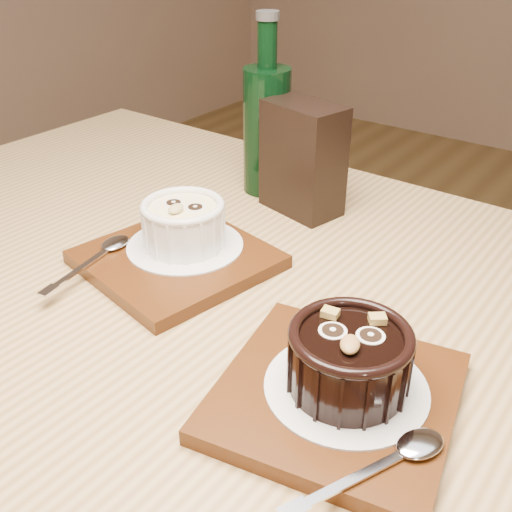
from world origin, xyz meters
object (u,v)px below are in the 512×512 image
(tray_left, at_px, (177,259))
(tray_right, at_px, (336,397))
(table, at_px, (229,381))
(ramekin_dark, at_px, (349,357))
(condiment_stand, at_px, (303,159))
(ramekin_white, at_px, (184,222))
(green_bottle, at_px, (267,126))

(tray_left, relative_size, tray_right, 1.00)
(table, distance_m, ramekin_dark, 0.21)
(tray_left, distance_m, tray_right, 0.26)
(tray_left, bearing_deg, tray_right, -18.08)
(condiment_stand, bearing_deg, tray_left, -99.07)
(tray_left, relative_size, ramekin_white, 1.97)
(table, relative_size, green_bottle, 5.15)
(condiment_stand, distance_m, green_bottle, 0.08)
(tray_right, bearing_deg, condiment_stand, 127.43)
(tray_left, distance_m, green_bottle, 0.24)
(green_bottle, bearing_deg, condiment_stand, -18.33)
(tray_right, relative_size, green_bottle, 0.77)
(tray_right, bearing_deg, ramekin_white, 158.51)
(green_bottle, bearing_deg, ramekin_white, -79.55)
(ramekin_white, height_order, ramekin_dark, ramekin_dark)
(condiment_stand, bearing_deg, ramekin_white, -101.03)
(tray_right, xyz_separation_m, green_bottle, (-0.29, 0.31, 0.08))
(ramekin_white, relative_size, ramekin_dark, 0.96)
(tray_left, bearing_deg, condiment_stand, 80.93)
(table, bearing_deg, tray_right, -17.13)
(table, distance_m, condiment_stand, 0.29)
(table, relative_size, condiment_stand, 8.62)
(tray_right, xyz_separation_m, condiment_stand, (-0.22, 0.28, 0.06))
(table, relative_size, tray_left, 6.71)
(table, height_order, green_bottle, green_bottle)
(tray_right, bearing_deg, tray_left, 161.92)
(table, relative_size, ramekin_white, 13.19)
(ramekin_white, height_order, green_bottle, green_bottle)
(ramekin_dark, bearing_deg, tray_right, -152.25)
(table, xyz_separation_m, tray_right, (0.15, -0.05, 0.10))
(table, xyz_separation_m, tray_left, (-0.10, 0.04, 0.10))
(ramekin_dark, bearing_deg, green_bottle, 110.03)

